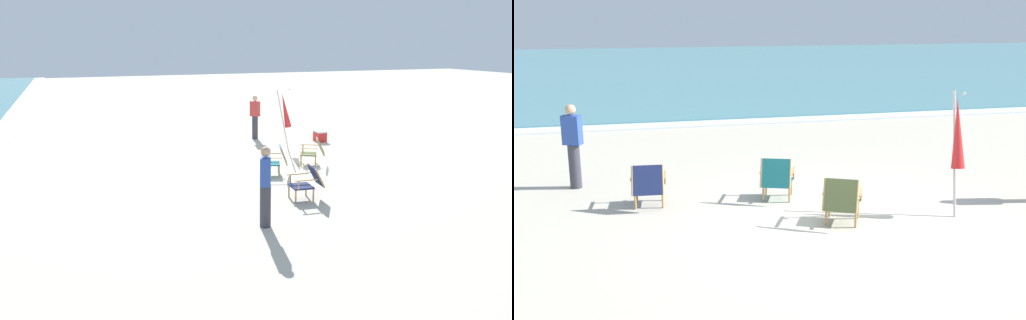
% 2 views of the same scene
% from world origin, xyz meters
% --- Properties ---
extents(ground_plane, '(80.00, 80.00, 0.00)m').
position_xyz_m(ground_plane, '(0.00, 0.00, 0.00)').
color(ground_plane, beige).
extents(beach_chair_front_right, '(0.84, 0.91, 0.80)m').
position_xyz_m(beach_chair_front_right, '(-0.21, 0.05, 0.43)').
color(beach_chair_front_right, '#515B33').
rests_on(beach_chair_front_right, ground).
extents(beach_chair_mid_center, '(0.64, 0.79, 0.79)m').
position_xyz_m(beach_chair_mid_center, '(-3.13, 1.69, 0.42)').
color(beach_chair_mid_center, '#19234C').
rests_on(beach_chair_mid_center, ground).
extents(beach_chair_back_left, '(0.78, 0.85, 0.81)m').
position_xyz_m(beach_chair_back_left, '(-0.88, 1.54, 0.43)').
color(beach_chair_back_left, '#196066').
rests_on(beach_chair_back_left, ground).
extents(umbrella_furled_red, '(0.29, 0.54, 2.09)m').
position_xyz_m(umbrella_furled_red, '(1.80, 0.13, 1.37)').
color(umbrella_furled_red, '#B7B2A8').
rests_on(umbrella_furled_red, ground).
extents(person_near_chairs, '(0.39, 0.37, 1.63)m').
position_xyz_m(person_near_chairs, '(4.15, 0.32, 0.84)').
color(person_near_chairs, '#383842').
rests_on(person_near_chairs, ground).
extents(person_by_waterline, '(0.39, 0.32, 1.63)m').
position_xyz_m(person_by_waterline, '(-4.45, 3.27, 0.84)').
color(person_by_waterline, '#383842').
rests_on(person_by_waterline, ground).
extents(cooler_box, '(0.49, 0.35, 0.40)m').
position_xyz_m(cooler_box, '(2.88, -1.76, 0.20)').
color(cooler_box, red).
rests_on(cooler_box, ground).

